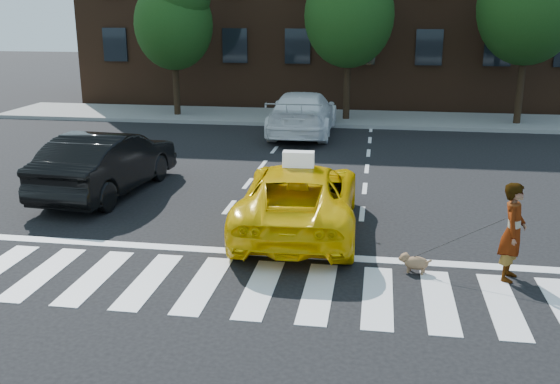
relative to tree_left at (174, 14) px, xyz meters
name	(u,v)px	position (x,y,z in m)	size (l,w,h in m)	color
ground	(260,288)	(6.97, -17.00, -4.44)	(120.00, 120.00, 0.00)	black
crosswalk	(260,288)	(6.97, -17.00, -4.43)	(13.00, 2.40, 0.01)	silver
stop_line	(275,254)	(6.97, -15.40, -4.43)	(12.00, 0.30, 0.01)	silver
sidewalk_far	(335,118)	(6.97, 0.50, -4.37)	(30.00, 4.00, 0.15)	slate
tree_left	(174,14)	(0.00, 0.00, 0.00)	(3.39, 3.38, 6.50)	black
tree_mid	(350,4)	(7.50, 0.00, 0.41)	(3.69, 3.69, 7.10)	black
taxi	(299,197)	(7.23, -13.85, -3.71)	(2.41, 5.22, 1.45)	#EAB904
black_sedan	(107,162)	(1.97, -11.86, -3.62)	(1.73, 4.96, 1.63)	black
white_suv	(303,113)	(5.98, -3.08, -3.61)	(2.32, 5.69, 1.65)	white
woman	(513,232)	(11.25, -15.90, -3.56)	(0.64, 0.42, 1.77)	#999999
dog	(414,262)	(9.60, -15.88, -4.24)	(0.60, 0.36, 0.35)	olive
taxi_sign	(298,159)	(7.23, -14.05, -2.83)	(0.65, 0.28, 0.32)	white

